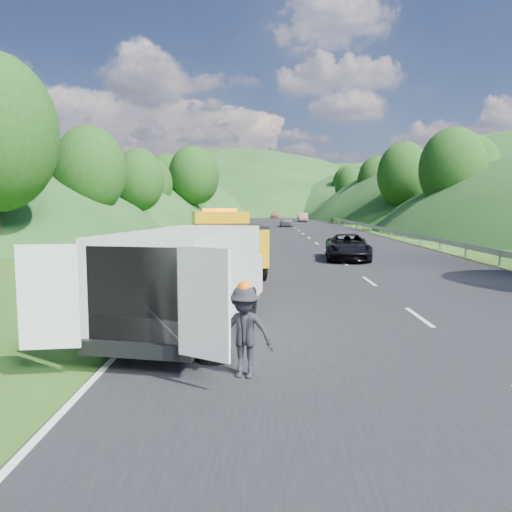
{
  "coord_description": "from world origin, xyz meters",
  "views": [
    {
      "loc": [
        -1.09,
        -14.72,
        2.95
      ],
      "look_at": [
        -1.26,
        0.93,
        1.3
      ],
      "focal_mm": 35.0,
      "sensor_mm": 36.0,
      "label": 1
    }
  ],
  "objects_px": {
    "woman": "(182,298)",
    "spare_tire": "(214,361)",
    "worker": "(244,378)",
    "white_van": "(191,276)",
    "suitcase": "(155,286)",
    "passing_suv": "(347,260)",
    "child": "(221,313)",
    "tow_truck": "(224,242)"
  },
  "relations": [
    {
      "from": "woman",
      "to": "spare_tire",
      "type": "xyz_separation_m",
      "value": [
        1.6,
        -6.21,
        0.0
      ]
    },
    {
      "from": "suitcase",
      "to": "tow_truck",
      "type": "bearing_deg",
      "value": 69.96
    },
    {
      "from": "tow_truck",
      "to": "passing_suv",
      "type": "xyz_separation_m",
      "value": [
        6.09,
        5.22,
        -1.34
      ]
    },
    {
      "from": "tow_truck",
      "to": "spare_tire",
      "type": "xyz_separation_m",
      "value": [
        0.67,
        -11.74,
        -1.34
      ]
    },
    {
      "from": "child",
      "to": "spare_tire",
      "type": "relative_size",
      "value": 1.42
    },
    {
      "from": "white_van",
      "to": "child",
      "type": "height_order",
      "value": "white_van"
    },
    {
      "from": "passing_suv",
      "to": "child",
      "type": "bearing_deg",
      "value": -107.37
    },
    {
      "from": "white_van",
      "to": "suitcase",
      "type": "height_order",
      "value": "white_van"
    },
    {
      "from": "white_van",
      "to": "worker",
      "type": "distance_m",
      "value": 3.45
    },
    {
      "from": "tow_truck",
      "to": "suitcase",
      "type": "height_order",
      "value": "tow_truck"
    },
    {
      "from": "child",
      "to": "woman",
      "type": "bearing_deg",
      "value": 137.51
    },
    {
      "from": "woman",
      "to": "passing_suv",
      "type": "xyz_separation_m",
      "value": [
        7.01,
        10.75,
        0.0
      ]
    },
    {
      "from": "worker",
      "to": "suitcase",
      "type": "distance_m",
      "value": 8.19
    },
    {
      "from": "tow_truck",
      "to": "woman",
      "type": "distance_m",
      "value": 5.77
    },
    {
      "from": "white_van",
      "to": "woman",
      "type": "distance_m",
      "value": 4.5
    },
    {
      "from": "child",
      "to": "passing_suv",
      "type": "xyz_separation_m",
      "value": [
        5.61,
        12.8,
        0.0
      ]
    },
    {
      "from": "passing_suv",
      "to": "spare_tire",
      "type": "bearing_deg",
      "value": -101.4
    },
    {
      "from": "woman",
      "to": "worker",
      "type": "height_order",
      "value": "woman"
    },
    {
      "from": "passing_suv",
      "to": "tow_truck",
      "type": "bearing_deg",
      "value": -133.1
    },
    {
      "from": "tow_truck",
      "to": "suitcase",
      "type": "distance_m",
      "value": 5.5
    },
    {
      "from": "child",
      "to": "suitcase",
      "type": "relative_size",
      "value": 1.55
    },
    {
      "from": "woman",
      "to": "worker",
      "type": "xyz_separation_m",
      "value": [
        2.2,
        -7.1,
        0.0
      ]
    },
    {
      "from": "white_van",
      "to": "worker",
      "type": "relative_size",
      "value": 4.53
    },
    {
      "from": "tow_truck",
      "to": "woman",
      "type": "bearing_deg",
      "value": -112.42
    },
    {
      "from": "child",
      "to": "passing_suv",
      "type": "relative_size",
      "value": 0.2
    },
    {
      "from": "woman",
      "to": "spare_tire",
      "type": "bearing_deg",
      "value": -163.42
    },
    {
      "from": "spare_tire",
      "to": "woman",
      "type": "bearing_deg",
      "value": 104.43
    },
    {
      "from": "child",
      "to": "spare_tire",
      "type": "bearing_deg",
      "value": -73.85
    },
    {
      "from": "child",
      "to": "passing_suv",
      "type": "bearing_deg",
      "value": 79.69
    },
    {
      "from": "suitcase",
      "to": "worker",
      "type": "bearing_deg",
      "value": -67.51
    },
    {
      "from": "white_van",
      "to": "spare_tire",
      "type": "bearing_deg",
      "value": -59.69
    },
    {
      "from": "woman",
      "to": "spare_tire",
      "type": "distance_m",
      "value": 6.41
    },
    {
      "from": "woman",
      "to": "child",
      "type": "height_order",
      "value": "woman"
    },
    {
      "from": "worker",
      "to": "spare_tire",
      "type": "xyz_separation_m",
      "value": [
        -0.6,
        0.89,
        0.0
      ]
    },
    {
      "from": "suitcase",
      "to": "spare_tire",
      "type": "height_order",
      "value": "suitcase"
    },
    {
      "from": "suitcase",
      "to": "passing_suv",
      "type": "bearing_deg",
      "value": 52.36
    },
    {
      "from": "suitcase",
      "to": "passing_suv",
      "type": "distance_m",
      "value": 13.0
    },
    {
      "from": "worker",
      "to": "spare_tire",
      "type": "distance_m",
      "value": 1.08
    },
    {
      "from": "woman",
      "to": "passing_suv",
      "type": "relative_size",
      "value": 0.34
    },
    {
      "from": "tow_truck",
      "to": "spare_tire",
      "type": "height_order",
      "value": "tow_truck"
    },
    {
      "from": "spare_tire",
      "to": "child",
      "type": "bearing_deg",
      "value": 92.79
    },
    {
      "from": "worker",
      "to": "suitcase",
      "type": "bearing_deg",
      "value": 125.33
    }
  ]
}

